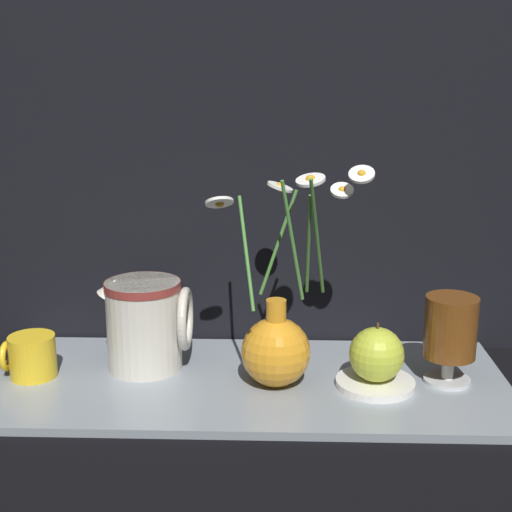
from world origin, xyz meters
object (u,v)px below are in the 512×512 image
object	(u,v)px
vase_with_flowers	(277,344)
orange_fruit	(376,354)
yellow_mug	(30,357)
ceramic_pitcher	(146,321)
tea_glass	(450,329)

from	to	relation	value
vase_with_flowers	orange_fruit	xyz separation A→B (m)	(0.14, -0.00, -0.01)
vase_with_flowers	yellow_mug	world-z (taller)	vase_with_flowers
yellow_mug	orange_fruit	xyz separation A→B (m)	(0.51, -0.02, 0.02)
ceramic_pitcher	vase_with_flowers	bearing A→B (deg)	-15.65
tea_glass	orange_fruit	size ratio (longest dim) A/B	1.50
ceramic_pitcher	tea_glass	world-z (taller)	ceramic_pitcher
vase_with_flowers	tea_glass	distance (m)	0.25
vase_with_flowers	tea_glass	xyz separation A→B (m)	(0.25, 0.02, 0.02)
yellow_mug	ceramic_pitcher	world-z (taller)	ceramic_pitcher
yellow_mug	orange_fruit	world-z (taller)	orange_fruit
vase_with_flowers	tea_glass	bearing A→B (deg)	4.77
ceramic_pitcher	orange_fruit	size ratio (longest dim) A/B	1.71
yellow_mug	tea_glass	size ratio (longest dim) A/B	0.60
tea_glass	vase_with_flowers	bearing A→B (deg)	-175.23
ceramic_pitcher	orange_fruit	world-z (taller)	ceramic_pitcher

